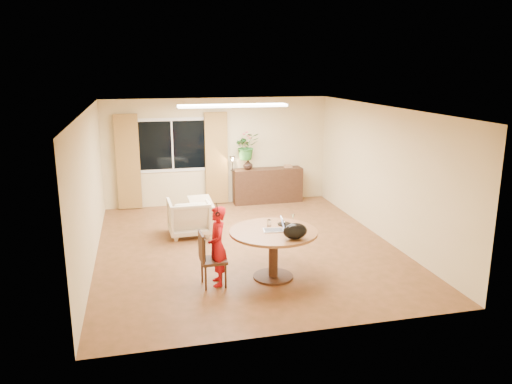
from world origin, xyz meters
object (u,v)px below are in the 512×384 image
dining_chair (213,259)px  armchair (189,217)px  sideboard (268,185)px  child (217,246)px  dining_table (273,241)px

dining_chair → armchair: dining_chair is taller
dining_chair → sideboard: size_ratio=0.51×
dining_chair → armchair: bearing=89.9°
sideboard → child: bearing=-113.7°
child → armchair: (-0.19, 2.47, -0.26)m
armchair → sideboard: sideboard is taller
child → armchair: bearing=-174.1°
child → sideboard: child is taller
dining_table → sideboard: (1.09, 4.51, -0.20)m
child → armchair: size_ratio=1.53×
dining_chair → armchair: (-0.12, 2.51, -0.06)m
armchair → dining_chair: bearing=90.9°
dining_table → armchair: bearing=114.3°
dining_chair → child: bearing=23.4°
armchair → sideboard: 3.01m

